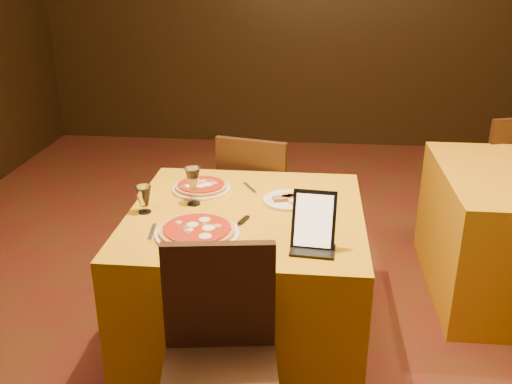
# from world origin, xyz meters

# --- Properties ---
(floor) EXTENTS (6.00, 7.00, 0.01)m
(floor) POSITION_xyz_m (0.00, 0.00, -0.01)
(floor) COLOR #5E2D19
(floor) RESTS_ON ground
(wall_back) EXTENTS (6.00, 0.01, 2.80)m
(wall_back) POSITION_xyz_m (0.00, 3.50, 1.40)
(wall_back) COLOR black
(wall_back) RESTS_ON floor
(main_table) EXTENTS (1.10, 1.10, 0.75)m
(main_table) POSITION_xyz_m (-0.51, -0.01, 0.38)
(main_table) COLOR #C28C0C
(main_table) RESTS_ON floor
(chair_main_near) EXTENTS (0.50, 0.50, 0.91)m
(chair_main_near) POSITION_xyz_m (-0.51, -0.83, 0.46)
(chair_main_near) COLOR black
(chair_main_near) RESTS_ON floor
(chair_main_far) EXTENTS (0.50, 0.50, 0.91)m
(chair_main_far) POSITION_xyz_m (-0.51, 0.80, 0.46)
(chair_main_far) COLOR black
(chair_main_far) RESTS_ON floor
(chair_side_far) EXTENTS (0.47, 0.47, 0.91)m
(chair_side_far) POSITION_xyz_m (1.07, 1.44, 0.46)
(chair_side_far) COLOR black
(chair_side_far) RESTS_ON floor
(pizza_near) EXTENTS (0.37, 0.37, 0.03)m
(pizza_near) POSITION_xyz_m (-0.69, -0.27, 0.77)
(pizza_near) COLOR white
(pizza_near) RESTS_ON main_table
(pizza_far) EXTENTS (0.30, 0.30, 0.03)m
(pizza_far) POSITION_xyz_m (-0.77, 0.23, 0.77)
(pizza_far) COLOR white
(pizza_far) RESTS_ON main_table
(cutlet_dish) EXTENTS (0.25, 0.25, 0.03)m
(cutlet_dish) POSITION_xyz_m (-0.32, 0.13, 0.76)
(cutlet_dish) COLOR white
(cutlet_dish) RESTS_ON main_table
(wine_glass) EXTENTS (0.10, 0.10, 0.19)m
(wine_glass) POSITION_xyz_m (-0.77, 0.05, 0.84)
(wine_glass) COLOR #E9C384
(wine_glass) RESTS_ON main_table
(water_glass) EXTENTS (0.07, 0.07, 0.13)m
(water_glass) POSITION_xyz_m (-0.98, -0.07, 0.81)
(water_glass) COLOR silver
(water_glass) RESTS_ON main_table
(tablet) EXTENTS (0.19, 0.11, 0.23)m
(tablet) POSITION_xyz_m (-0.19, -0.32, 0.87)
(tablet) COLOR black
(tablet) RESTS_ON main_table
(knife) EXTENTS (0.09, 0.20, 0.01)m
(knife) POSITION_xyz_m (-0.54, -0.20, 0.75)
(knife) COLOR #A5A6AC
(knife) RESTS_ON main_table
(fork_near) EXTENTS (0.04, 0.16, 0.01)m
(fork_near) POSITION_xyz_m (-0.89, -0.27, 0.75)
(fork_near) COLOR silver
(fork_near) RESTS_ON main_table
(fork_far) EXTENTS (0.09, 0.14, 0.01)m
(fork_far) POSITION_xyz_m (-0.53, 0.28, 0.75)
(fork_far) COLOR silver
(fork_far) RESTS_ON main_table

